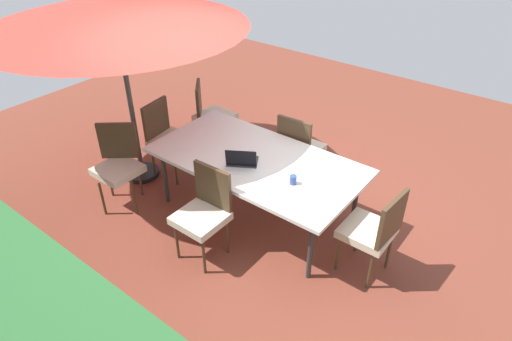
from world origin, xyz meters
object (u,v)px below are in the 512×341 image
Objects in this scene: chair_northeast at (118,162)px; laptop at (242,160)px; chair_north at (204,210)px; chair_west at (374,229)px; chair_southeast at (210,113)px; cup at (293,180)px; dining_table at (256,162)px; chair_south at (299,146)px; chair_east at (167,136)px; patio_umbrella at (114,10)px.

chair_northeast is 1.50m from laptop.
chair_north is 1.00× the size of chair_west.
chair_northeast is at bearing -70.90° from chair_west.
chair_southeast is 1.00× the size of chair_west.
chair_northeast is 1.57m from chair_southeast.
chair_southeast is 1.00× the size of chair_north.
cup is (-1.98, 0.94, 0.26)m from chair_southeast.
chair_north is (0.03, 0.79, -0.17)m from dining_table.
dining_table is at bearing -138.20° from laptop.
chair_west is at bearing -172.48° from cup.
chair_south and chair_west have the same top height.
laptop is (-1.37, 0.18, 0.26)m from chair_east.
patio_umbrella reaches higher than chair_east.
chair_northeast is 2.91m from chair_west.
cup is at bearing 166.04° from dining_table.
chair_north and laptop have the same top height.
chair_west is at bearing 144.87° from chair_south.
chair_southeast is at bearing -25.45° from cup.
dining_table is 1.43m from chair_east.
chair_west is (-1.44, -0.76, 0.00)m from chair_north.
chair_northeast is at bearing 43.42° from chair_south.
chair_south is 2.13m from chair_northeast.
laptop is at bearing 2.95° from cup.
chair_northeast is 1.00× the size of chair_north.
chair_north is (0.07, 1.60, 0.00)m from chair_south.
patio_umbrella reaches higher than chair_west.
chair_southeast reaches higher than cup.
chair_south is 1.60m from chair_north.
chair_west is at bearing -175.51° from patio_umbrella.
chair_south is (-1.46, -0.80, 0.00)m from chair_east.
chair_southeast is at bearing -9.02° from chair_east.
chair_south is 1.01m from laptop.
chair_south and chair_north have the same top height.
patio_umbrella is at bearing 28.04° from chair_south.
chair_south is 1.11m from cup.
chair_west is at bearing -98.79° from chair_east.
chair_southeast is (1.45, 0.00, 0.00)m from chair_south.
cup is (-0.53, 0.94, 0.26)m from chair_south.
chair_south is at bearing -60.66° from cup.
chair_south is at bearing -92.76° from dining_table.
patio_umbrella is at bearing -81.06° from chair_west.
laptop is (0.09, 0.97, 0.26)m from chair_south.
chair_east is at bearing -86.25° from chair_west.
chair_northeast is at bearing 173.66° from chair_east.
cup is at bearing -102.29° from chair_east.
chair_southeast is at bearing -67.27° from laptop.
chair_southeast is at bearing -3.99° from chair_south.
chair_north is at bearing 47.53° from cup.
patio_umbrella is 2.94× the size of chair_northeast.
chair_west is 1.50m from laptop.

